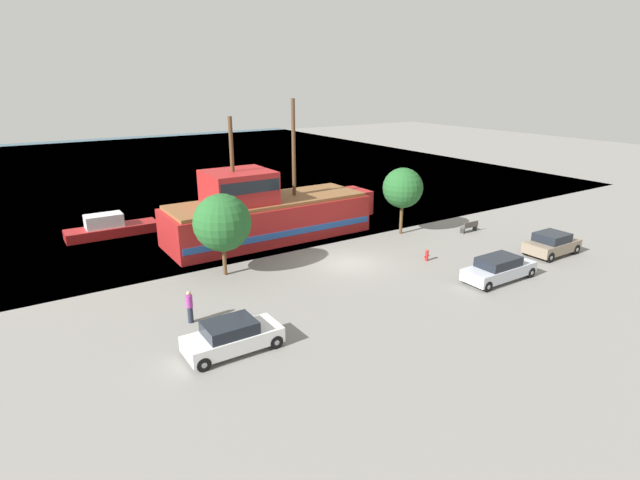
# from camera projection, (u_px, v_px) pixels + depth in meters

# --- Properties ---
(ground_plane) EXTENTS (160.00, 160.00, 0.00)m
(ground_plane) POSITION_uv_depth(u_px,v_px,m) (348.00, 263.00, 32.38)
(ground_plane) COLOR gray
(water_surface) EXTENTS (80.00, 80.00, 0.00)m
(water_surface) POSITION_uv_depth(u_px,v_px,m) (156.00, 167.00, 67.45)
(water_surface) COLOR #33566B
(water_surface) RESTS_ON ground
(pirate_ship) EXTENTS (16.43, 5.15, 10.08)m
(pirate_ship) POSITION_uv_depth(u_px,v_px,m) (266.00, 213.00, 36.90)
(pirate_ship) COLOR #A31E1E
(pirate_ship) RESTS_ON water_surface
(moored_boat_dockside) EXTENTS (6.62, 1.91, 1.73)m
(moored_boat_dockside) POSITION_uv_depth(u_px,v_px,m) (110.00, 228.00, 37.87)
(moored_boat_dockside) COLOR maroon
(moored_boat_dockside) RESTS_ON water_surface
(parked_car_curb_front) EXTENTS (3.92, 2.01, 1.54)m
(parked_car_curb_front) POSITION_uv_depth(u_px,v_px,m) (552.00, 244.00, 33.75)
(parked_car_curb_front) COLOR #7F705B
(parked_car_curb_front) RESTS_ON ground_plane
(parked_car_curb_mid) EXTENTS (4.82, 1.82, 1.48)m
(parked_car_curb_mid) POSITION_uv_depth(u_px,v_px,m) (499.00, 269.00, 29.46)
(parked_car_curb_mid) COLOR #B7BCC6
(parked_car_curb_mid) RESTS_ON ground_plane
(parked_car_curb_rear) EXTENTS (4.23, 1.87, 1.45)m
(parked_car_curb_rear) POSITION_uv_depth(u_px,v_px,m) (232.00, 336.00, 21.76)
(parked_car_curb_rear) COLOR white
(parked_car_curb_rear) RESTS_ON ground_plane
(fire_hydrant) EXTENTS (0.42, 0.25, 0.76)m
(fire_hydrant) POSITION_uv_depth(u_px,v_px,m) (427.00, 255.00, 32.72)
(fire_hydrant) COLOR red
(fire_hydrant) RESTS_ON ground_plane
(bench_promenade_east) EXTENTS (1.54, 0.45, 0.85)m
(bench_promenade_east) POSITION_uv_depth(u_px,v_px,m) (470.00, 227.00, 38.82)
(bench_promenade_east) COLOR #4C4742
(bench_promenade_east) RESTS_ON ground_plane
(pedestrian_walking_near) EXTENTS (0.32, 0.32, 1.67)m
(pedestrian_walking_near) POSITION_uv_depth(u_px,v_px,m) (190.00, 307.00, 24.30)
(pedestrian_walking_near) COLOR #232838
(pedestrian_walking_near) RESTS_ON ground_plane
(tree_row_east) EXTENTS (3.46, 3.46, 5.03)m
(tree_row_east) POSITION_uv_depth(u_px,v_px,m) (222.00, 223.00, 29.51)
(tree_row_east) COLOR brown
(tree_row_east) RESTS_ON ground_plane
(tree_row_mideast) EXTENTS (3.02, 3.02, 5.11)m
(tree_row_mideast) POSITION_uv_depth(u_px,v_px,m) (403.00, 188.00, 37.47)
(tree_row_mideast) COLOR brown
(tree_row_mideast) RESTS_ON ground_plane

